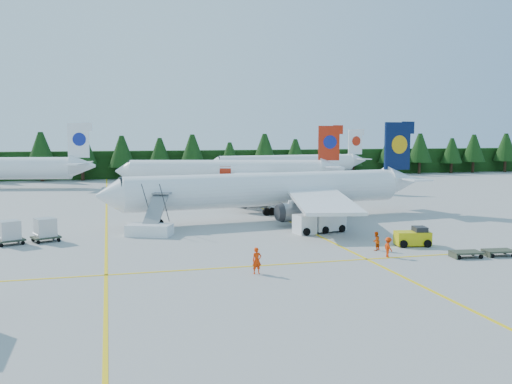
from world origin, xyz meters
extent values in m
plane|color=#A2A29C|center=(0.00, 0.00, 0.00)|extent=(320.00, 320.00, 0.00)
cube|color=yellow|center=(-14.00, 20.00, 0.01)|extent=(0.25, 120.00, 0.01)
cube|color=yellow|center=(6.00, 20.00, 0.01)|extent=(0.25, 120.00, 0.01)
cube|color=yellow|center=(0.00, -6.00, 0.01)|extent=(80.00, 0.25, 0.01)
cube|color=black|center=(0.00, 82.00, 3.00)|extent=(220.00, 4.00, 6.00)
cylinder|color=white|center=(4.00, 16.31, 3.48)|extent=(33.05, 7.86, 3.86)
cone|color=white|center=(-13.63, 14.13, 3.48)|extent=(3.16, 4.16, 3.86)
cube|color=#071336|center=(21.73, 18.50, 8.30)|extent=(3.68, 0.79, 5.99)
cube|color=white|center=(5.87, 24.81, 2.90)|extent=(11.38, 15.57, 1.10)
cylinder|color=gray|center=(4.27, 21.99, 1.54)|extent=(3.51, 2.42, 2.03)
cube|color=white|center=(7.88, 8.52, 2.90)|extent=(8.44, 15.32, 1.10)
cylinder|color=gray|center=(5.65, 10.87, 1.54)|extent=(3.51, 2.42, 2.03)
cylinder|color=gray|center=(-8.38, 14.78, 0.82)|extent=(0.23, 0.23, 1.64)
cylinder|color=white|center=(5.88, 49.02, 3.44)|extent=(32.40, 11.60, 3.82)
cone|color=white|center=(-11.15, 53.30, 3.44)|extent=(3.52, 4.35, 3.82)
cube|color=red|center=(23.00, 44.72, 8.21)|extent=(3.60, 1.21, 5.92)
cube|color=white|center=(10.63, 56.19, 2.86)|extent=(6.69, 14.67, 1.08)
cylinder|color=gray|center=(8.15, 54.16, 1.53)|extent=(3.64, 2.73, 2.00)
cube|color=white|center=(6.68, 40.46, 2.86)|extent=(12.46, 15.17, 1.08)
cylinder|color=gray|center=(5.46, 43.42, 1.53)|extent=(3.64, 2.73, 2.00)
cylinder|color=gray|center=(-6.08, 52.02, 0.81)|extent=(0.23, 0.23, 1.62)
cube|color=white|center=(-18.71, 61.10, 8.60)|extent=(3.79, 1.12, 6.20)
cylinder|color=white|center=(24.31, 72.00, 3.31)|extent=(31.48, 7.35, 3.68)
cone|color=white|center=(7.51, 70.00, 3.31)|extent=(2.99, 3.96, 3.68)
cube|color=white|center=(41.20, 74.01, 7.91)|extent=(3.51, 0.73, 5.70)
cylinder|color=gray|center=(12.52, 70.59, 0.74)|extent=(0.22, 0.22, 1.47)
cube|color=white|center=(-9.92, 8.88, 0.56)|extent=(4.81, 3.74, 1.12)
cube|color=gray|center=(-9.12, 10.75, 2.34)|extent=(3.10, 4.38, 3.02)
cube|color=gray|center=(-8.32, 12.62, 3.72)|extent=(2.17, 1.84, 0.12)
cube|color=silver|center=(5.04, 6.08, 0.95)|extent=(2.16, 2.16, 1.91)
cube|color=black|center=(5.04, 6.08, 1.41)|extent=(1.88, 2.02, 0.82)
cube|color=silver|center=(7.71, 6.67, 1.36)|extent=(3.62, 2.65, 2.36)
cube|color=#CCBC0B|center=(12.29, -2.04, 0.70)|extent=(3.23, 2.11, 1.18)
cube|color=black|center=(12.92, -2.15, 1.44)|extent=(1.30, 1.56, 0.53)
cube|color=#383C2C|center=(14.01, -7.42, 0.44)|extent=(2.49, 1.72, 0.14)
cube|color=#383C2C|center=(16.93, -7.57, 0.44)|extent=(2.49, 1.72, 0.14)
cube|color=#383C2C|center=(-22.35, 7.48, 0.43)|extent=(2.90, 2.62, 0.15)
cube|color=#BABCBF|center=(-22.35, 7.48, 1.34)|extent=(2.17, 2.14, 1.67)
cube|color=#383C2C|center=(-19.38, 8.19, 0.43)|extent=(2.90, 2.62, 0.15)
cube|color=#BABCBF|center=(-19.38, 8.19, 1.34)|extent=(2.17, 2.14, 1.67)
imported|color=#EE3205|center=(-3.61, -8.30, 0.95)|extent=(0.75, 0.54, 1.90)
imported|color=#D53E04|center=(8.24, -3.05, 0.81)|extent=(0.99, 0.95, 1.62)
imported|color=red|center=(8.02, -5.69, 0.81)|extent=(0.46, 0.67, 1.62)
camera|label=1|loc=(-13.66, -46.68, 9.99)|focal=40.00mm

